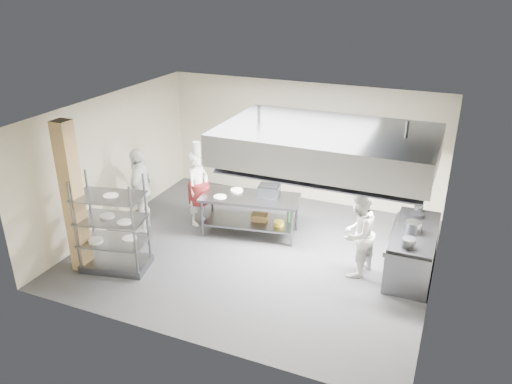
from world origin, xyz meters
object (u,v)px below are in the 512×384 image
at_px(chef_line, 358,234).
at_px(stockpot, 413,227).
at_px(island, 250,215).
at_px(griddle, 269,191).
at_px(cooking_range, 413,252).
at_px(pass_rack, 112,224).
at_px(chef_head, 198,189).
at_px(chef_plating, 141,190).

height_order(chef_line, stockpot, chef_line).
bearing_deg(island, griddle, 18.63).
bearing_deg(island, cooking_range, -13.18).
bearing_deg(island, chef_line, -25.50).
bearing_deg(stockpot, griddle, 171.27).
xyz_separation_m(pass_rack, stockpot, (5.33, 2.04, 0.05)).
distance_m(chef_head, stockpot, 4.76).
height_order(griddle, stockpot, griddle).
bearing_deg(pass_rack, stockpot, 8.12).
relative_size(chef_head, stockpot, 5.82).
bearing_deg(pass_rack, chef_line, 7.55).
bearing_deg(cooking_range, chef_plating, -174.66).
relative_size(island, chef_head, 1.24).
distance_m(island, stockpot, 3.51).
bearing_deg(island, pass_rack, -139.21).
bearing_deg(cooking_range, chef_line, -153.07).
bearing_deg(stockpot, island, 175.45).
bearing_deg(chef_plating, stockpot, 77.75).
relative_size(cooking_range, griddle, 4.30).
bearing_deg(chef_line, chef_plating, -72.99).
bearing_deg(cooking_range, stockpot, -116.87).
bearing_deg(chef_head, griddle, -74.45).
distance_m(chef_head, chef_line, 3.87).
distance_m(island, chef_head, 1.36).
distance_m(chef_head, chef_plating, 1.28).
relative_size(island, pass_rack, 1.12).
distance_m(chef_line, griddle, 2.33).
xyz_separation_m(chef_head, chef_line, (3.81, -0.72, 0.00)).
height_order(chef_line, griddle, chef_line).
xyz_separation_m(island, griddle, (0.36, 0.20, 0.57)).
xyz_separation_m(pass_rack, chef_line, (4.39, 1.63, -0.09)).
bearing_deg(chef_plating, chef_line, 73.75).
relative_size(chef_head, chef_plating, 0.90).
distance_m(pass_rack, chef_plating, 1.65).
bearing_deg(chef_head, stockpot, -84.02).
bearing_deg(chef_plating, chef_head, 109.62).
bearing_deg(griddle, stockpot, -16.23).
distance_m(cooking_range, chef_head, 4.82).
relative_size(cooking_range, chef_line, 1.16).
height_order(island, stockpot, stockpot).
distance_m(chef_head, griddle, 1.67).
distance_m(chef_plating, stockpot, 5.80).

